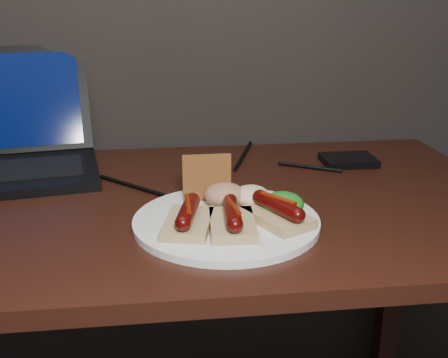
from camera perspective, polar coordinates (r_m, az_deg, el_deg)
desk at (r=1.07m, az=-8.47°, el=-6.67°), size 1.40×0.70×0.75m
hard_drive at (r=1.27m, az=12.52°, el=1.88°), size 0.11×0.09×0.02m
desk_cables at (r=1.18m, az=-7.30°, el=0.67°), size 0.85×0.35×0.01m
plate at (r=0.93m, az=0.23°, el=-4.35°), size 0.32×0.32×0.01m
bread_sausage_left at (r=0.88m, az=-3.67°, el=-3.98°), size 0.09×0.13×0.04m
bread_sausage_center at (r=0.88m, az=0.87°, el=-4.13°), size 0.08×0.12×0.04m
bread_sausage_right at (r=0.91m, az=5.47°, el=-3.39°), size 0.11×0.13×0.04m
crispbread at (r=0.98m, az=-1.75°, el=0.13°), size 0.09×0.01×0.08m
salad_greens at (r=0.94m, az=6.01°, el=-2.55°), size 0.07×0.07×0.04m
salsa_mound at (r=0.97m, az=0.08°, el=-1.62°), size 0.07×0.07×0.04m
coleslaw_mound at (r=0.97m, az=2.79°, el=-1.73°), size 0.06×0.06×0.04m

